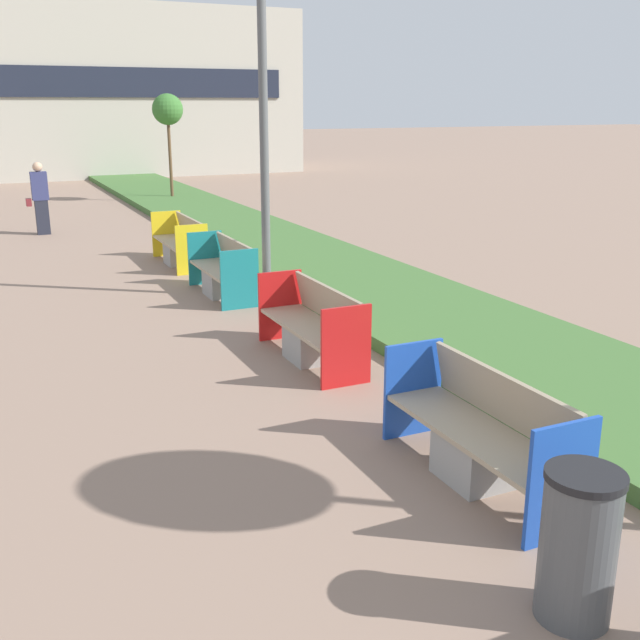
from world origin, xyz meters
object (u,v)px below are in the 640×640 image
object	(u,v)px
bench_yellow_frame	(181,246)
bench_blue_frame	(480,440)
litter_bin	(578,546)
sapling_tree_far	(168,111)
street_lamp_post	(262,23)
pedestrian_walking	(40,198)
bench_teal_frame	(224,274)
bench_red_frame	(313,332)

from	to	relation	value
bench_yellow_frame	bench_blue_frame	bearing A→B (deg)	-90.00
bench_yellow_frame	litter_bin	world-z (taller)	litter_bin
litter_bin	sapling_tree_far	xyz separation A→B (m)	(2.85, 21.46, 2.37)
street_lamp_post	pedestrian_walking	size ratio (longest dim) A/B	4.45
bench_blue_frame	bench_teal_frame	bearing A→B (deg)	90.02
bench_red_frame	bench_yellow_frame	size ratio (longest dim) A/B	1.00
street_lamp_post	sapling_tree_far	xyz separation A→B (m)	(1.69, 13.09, -1.40)
bench_red_frame	bench_yellow_frame	bearing A→B (deg)	90.00
pedestrian_walking	bench_red_frame	bearing A→B (deg)	-79.19
bench_red_frame	sapling_tree_far	world-z (taller)	sapling_tree_far
bench_red_frame	sapling_tree_far	bearing A→B (deg)	81.96
bench_blue_frame	litter_bin	bearing A→B (deg)	-107.57
sapling_tree_far	bench_blue_frame	bearing A→B (deg)	-96.65
bench_red_frame	bench_yellow_frame	world-z (taller)	same
bench_red_frame	bench_yellow_frame	distance (m)	6.40
pedestrian_walking	bench_yellow_frame	bearing A→B (deg)	-66.32
bench_blue_frame	bench_yellow_frame	world-z (taller)	same
bench_teal_frame	street_lamp_post	world-z (taller)	street_lamp_post
street_lamp_post	pedestrian_walking	bearing A→B (deg)	108.87
litter_bin	sapling_tree_far	size ratio (longest dim) A/B	0.29
bench_teal_frame	street_lamp_post	distance (m)	3.98
bench_teal_frame	pedestrian_walking	world-z (taller)	pedestrian_walking
bench_teal_frame	bench_yellow_frame	distance (m)	2.79
bench_red_frame	bench_teal_frame	bearing A→B (deg)	90.02
bench_teal_frame	litter_bin	size ratio (longest dim) A/B	1.91
bench_teal_frame	street_lamp_post	xyz separation A→B (m)	(0.61, -0.41, 3.91)
litter_bin	bench_yellow_frame	bearing A→B (deg)	87.31
bench_yellow_frame	sapling_tree_far	world-z (taller)	sapling_tree_far
bench_yellow_frame	street_lamp_post	world-z (taller)	street_lamp_post
bench_teal_frame	bench_yellow_frame	xyz separation A→B (m)	(0.00, 2.79, 0.00)
bench_blue_frame	bench_red_frame	distance (m)	3.43
litter_bin	pedestrian_walking	size ratio (longest dim) A/B	0.57
bench_teal_frame	bench_yellow_frame	size ratio (longest dim) A/B	0.95
litter_bin	sapling_tree_far	world-z (taller)	sapling_tree_far
bench_blue_frame	street_lamp_post	size ratio (longest dim) A/B	0.27
bench_blue_frame	sapling_tree_far	bearing A→B (deg)	83.35
bench_red_frame	pedestrian_walking	xyz separation A→B (m)	(-2.16, 11.33, 0.53)
bench_red_frame	pedestrian_walking	distance (m)	11.55
bench_blue_frame	litter_bin	world-z (taller)	litter_bin
bench_red_frame	bench_yellow_frame	xyz separation A→B (m)	(-0.00, 6.40, -0.00)
bench_yellow_frame	street_lamp_post	size ratio (longest dim) A/B	0.26
street_lamp_post	litter_bin	bearing A→B (deg)	-97.87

